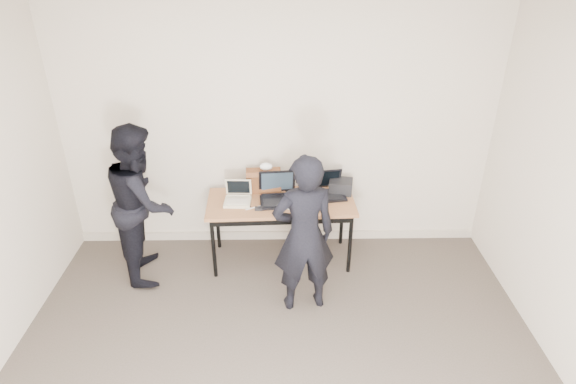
{
  "coord_description": "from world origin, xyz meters",
  "views": [
    {
      "loc": [
        0.04,
        -2.44,
        3.11
      ],
      "look_at": [
        0.1,
        1.6,
        0.95
      ],
      "focal_mm": 30.0,
      "sensor_mm": 36.0,
      "label": 1
    }
  ],
  "objects_px": {
    "laptop_beige": "(238,198)",
    "person_typist": "(304,235)",
    "leather_satchel": "(264,180)",
    "person_observer": "(142,202)",
    "laptop_center": "(278,194)",
    "laptop_right": "(327,190)",
    "equipment_box": "(341,186)",
    "desk": "(281,206)"
  },
  "relations": [
    {
      "from": "laptop_right",
      "to": "person_typist",
      "type": "bearing_deg",
      "value": -117.54
    },
    {
      "from": "laptop_center",
      "to": "laptop_right",
      "type": "xyz_separation_m",
      "value": [
        0.51,
        0.1,
        -0.01
      ]
    },
    {
      "from": "laptop_right",
      "to": "person_typist",
      "type": "distance_m",
      "value": 0.9
    },
    {
      "from": "laptop_beige",
      "to": "laptop_center",
      "type": "relative_size",
      "value": 0.68
    },
    {
      "from": "laptop_beige",
      "to": "person_typist",
      "type": "xyz_separation_m",
      "value": [
        0.64,
        -0.72,
        0.01
      ]
    },
    {
      "from": "desk",
      "to": "person_observer",
      "type": "distance_m",
      "value": 1.38
    },
    {
      "from": "laptop_beige",
      "to": "person_observer",
      "type": "height_order",
      "value": "person_observer"
    },
    {
      "from": "laptop_center",
      "to": "equipment_box",
      "type": "xyz_separation_m",
      "value": [
        0.66,
        0.16,
        0.0
      ]
    },
    {
      "from": "person_typist",
      "to": "equipment_box",
      "type": "bearing_deg",
      "value": -125.44
    },
    {
      "from": "laptop_center",
      "to": "person_typist",
      "type": "distance_m",
      "value": 0.78
    },
    {
      "from": "equipment_box",
      "to": "person_observer",
      "type": "bearing_deg",
      "value": -170.39
    },
    {
      "from": "laptop_right",
      "to": "person_typist",
      "type": "height_order",
      "value": "person_typist"
    },
    {
      "from": "equipment_box",
      "to": "person_typist",
      "type": "xyz_separation_m",
      "value": [
        -0.43,
        -0.91,
        -0.01
      ]
    },
    {
      "from": "laptop_center",
      "to": "desk",
      "type": "bearing_deg",
      "value": -55.61
    },
    {
      "from": "laptop_center",
      "to": "person_observer",
      "type": "height_order",
      "value": "person_observer"
    },
    {
      "from": "laptop_center",
      "to": "leather_satchel",
      "type": "relative_size",
      "value": 1.1
    },
    {
      "from": "desk",
      "to": "laptop_center",
      "type": "xyz_separation_m",
      "value": [
        -0.03,
        0.03,
        0.12
      ]
    },
    {
      "from": "laptop_beige",
      "to": "leather_satchel",
      "type": "distance_m",
      "value": 0.35
    },
    {
      "from": "laptop_beige",
      "to": "equipment_box",
      "type": "height_order",
      "value": "laptop_beige"
    },
    {
      "from": "laptop_center",
      "to": "leather_satchel",
      "type": "height_order",
      "value": "laptop_center"
    },
    {
      "from": "desk",
      "to": "laptop_center",
      "type": "height_order",
      "value": "laptop_center"
    },
    {
      "from": "desk",
      "to": "laptop_beige",
      "type": "distance_m",
      "value": 0.45
    },
    {
      "from": "equipment_box",
      "to": "person_typist",
      "type": "height_order",
      "value": "person_typist"
    },
    {
      "from": "leather_satchel",
      "to": "person_typist",
      "type": "distance_m",
      "value": 1.02
    },
    {
      "from": "laptop_right",
      "to": "equipment_box",
      "type": "relative_size",
      "value": 1.63
    },
    {
      "from": "desk",
      "to": "leather_satchel",
      "type": "xyz_separation_m",
      "value": [
        -0.18,
        0.23,
        0.19
      ]
    },
    {
      "from": "leather_satchel",
      "to": "person_typist",
      "type": "bearing_deg",
      "value": -70.74
    },
    {
      "from": "equipment_box",
      "to": "leather_satchel",
      "type": "bearing_deg",
      "value": 177.48
    },
    {
      "from": "leather_satchel",
      "to": "equipment_box",
      "type": "relative_size",
      "value": 1.54
    },
    {
      "from": "laptop_beige",
      "to": "laptop_right",
      "type": "relative_size",
      "value": 0.71
    },
    {
      "from": "person_observer",
      "to": "laptop_right",
      "type": "bearing_deg",
      "value": -92.12
    },
    {
      "from": "laptop_right",
      "to": "leather_satchel",
      "type": "bearing_deg",
      "value": 163.01
    },
    {
      "from": "laptop_center",
      "to": "equipment_box",
      "type": "distance_m",
      "value": 0.68
    },
    {
      "from": "person_typist",
      "to": "laptop_beige",
      "type": "bearing_deg",
      "value": -58.48
    },
    {
      "from": "laptop_beige",
      "to": "laptop_center",
      "type": "distance_m",
      "value": 0.41
    },
    {
      "from": "desk",
      "to": "laptop_beige",
      "type": "bearing_deg",
      "value": 177.81
    },
    {
      "from": "laptop_center",
      "to": "laptop_right",
      "type": "relative_size",
      "value": 1.04
    },
    {
      "from": "laptop_beige",
      "to": "laptop_right",
      "type": "distance_m",
      "value": 0.93
    },
    {
      "from": "desk",
      "to": "equipment_box",
      "type": "distance_m",
      "value": 0.67
    },
    {
      "from": "laptop_beige",
      "to": "person_typist",
      "type": "height_order",
      "value": "person_typist"
    },
    {
      "from": "person_typist",
      "to": "person_observer",
      "type": "height_order",
      "value": "person_observer"
    },
    {
      "from": "laptop_beige",
      "to": "person_observer",
      "type": "distance_m",
      "value": 0.94
    }
  ]
}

